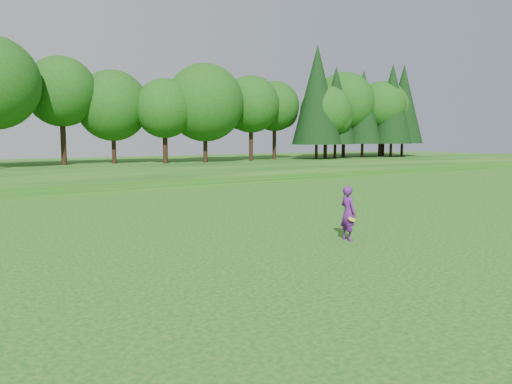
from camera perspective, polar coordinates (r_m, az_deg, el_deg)
ground at (r=16.01m, az=11.57°, el=-6.17°), size 140.00×140.00×0.00m
berm at (r=46.42m, az=-19.78°, el=2.18°), size 130.00×30.00×0.60m
walking_path at (r=33.07m, az=-13.85°, el=0.30°), size 130.00×1.60×0.04m
treeline at (r=50.41m, az=-21.25°, el=11.31°), size 104.00×7.00×15.00m
woman at (r=16.81m, az=10.48°, el=-2.40°), size 0.49×0.74×1.81m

